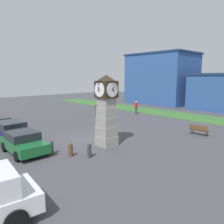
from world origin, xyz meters
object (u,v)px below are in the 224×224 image
clock_tower (106,110)px  pedestrian_crossing_lot (97,109)px  car_near_tower (12,132)px  bollard_end_row (89,150)px  bench (199,129)px  car_by_building (24,142)px  bollard_near_tower (29,146)px  pedestrian_near_bench (136,107)px  bollard_far_row (71,150)px  bollard_mid_row (51,147)px

clock_tower → pedestrian_crossing_lot: clock_tower is taller
car_near_tower → bollard_end_row: bearing=21.0°
bollard_end_row → bench: bollard_end_row is taller
car_near_tower → car_by_building: size_ratio=1.04×
car_by_building → bollard_near_tower: bearing=47.5°
car_by_building → pedestrian_near_bench: bearing=106.1°
bollard_near_tower → car_near_tower: car_near_tower is taller
bollard_near_tower → pedestrian_near_bench: bearing=107.1°
bollard_end_row → bench: 10.38m
bollard_near_tower → pedestrian_crossing_lot: bearing=122.6°
car_near_tower → car_by_building: (2.82, -0.19, -0.09)m
car_by_building → car_near_tower: bearing=176.1°
bollard_far_row → car_by_building: bearing=-145.0°
bench → pedestrian_near_bench: size_ratio=0.91×
bollard_far_row → bollard_near_tower: bearing=-146.3°
bollard_mid_row → pedestrian_crossing_lot: 14.13m
pedestrian_near_bench → bench: bearing=-21.2°
clock_tower → bollard_far_row: size_ratio=5.84×
car_by_building → pedestrian_near_bench: 17.71m
bollard_near_tower → bollard_mid_row: 1.62m
bollard_near_tower → car_by_building: (-0.22, -0.24, 0.29)m
clock_tower → bollard_near_tower: clock_tower is taller
car_by_building → pedestrian_crossing_lot: size_ratio=2.44×
bollard_near_tower → clock_tower: bearing=64.3°
bollard_end_row → pedestrian_crossing_lot: bearing=139.5°
pedestrian_near_bench → pedestrian_crossing_lot: (-2.45, -4.87, -0.11)m
bollard_end_row → car_by_building: 4.56m
car_by_building → clock_tower: bearing=63.4°
bollard_mid_row → car_by_building: 1.96m
bollard_near_tower → car_near_tower: size_ratio=0.21×
bollard_mid_row → car_by_building: bearing=-142.4°
car_by_building → bench: size_ratio=2.44×
bollard_end_row → car_near_tower: size_ratio=0.22×
bollard_mid_row → pedestrian_near_bench: (-6.46, 15.82, 0.57)m
clock_tower → bollard_end_row: clock_tower is taller
bollard_near_tower → pedestrian_near_bench: 17.55m
bollard_mid_row → pedestrian_crossing_lot: pedestrian_crossing_lot is taller
pedestrian_near_bench → pedestrian_crossing_lot: size_ratio=1.10×
bollard_near_tower → bollard_far_row: (2.51, 1.67, 0.00)m
clock_tower → pedestrian_crossing_lot: (-9.94, 7.03, -1.70)m
car_near_tower → pedestrian_near_bench: bearing=97.2°
bollard_near_tower → car_by_building: size_ratio=0.22×
bollard_far_row → bollard_end_row: bearing=39.1°
clock_tower → bollard_near_tower: bearing=-115.7°
bollard_far_row → bench: bench is taller
car_near_tower → bench: bearing=55.4°
clock_tower → bollard_end_row: 3.44m
pedestrian_near_bench → bollard_far_row: bearing=-63.1°
car_near_tower → clock_tower: bearing=42.4°
clock_tower → car_near_tower: 7.50m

